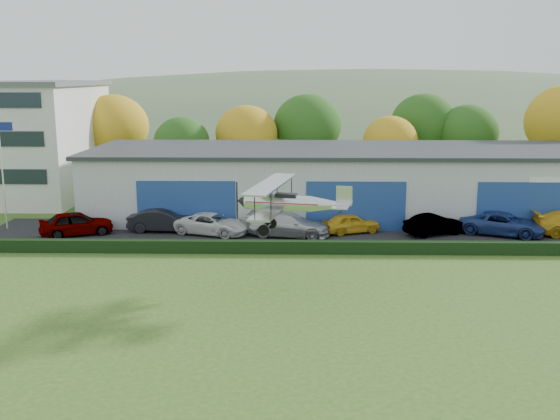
{
  "coord_description": "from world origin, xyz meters",
  "views": [
    {
      "loc": [
        0.56,
        -22.21,
        10.85
      ],
      "look_at": [
        -0.14,
        11.8,
        3.68
      ],
      "focal_mm": 40.94,
      "sensor_mm": 36.0,
      "label": 1
    }
  ],
  "objects_px": {
    "car_3": "(289,225)",
    "car_5": "(435,225)",
    "car_1": "(163,220)",
    "flagpole": "(3,164)",
    "biplane": "(288,201)",
    "car_0": "(76,223)",
    "car_4": "(351,223)",
    "hangar": "(349,181)",
    "car_6": "(503,224)",
    "car_2": "(212,224)"
  },
  "relations": [
    {
      "from": "car_2",
      "to": "car_3",
      "type": "distance_m",
      "value": 5.35
    },
    {
      "from": "flagpole",
      "to": "biplane",
      "type": "relative_size",
      "value": 1.16
    },
    {
      "from": "flagpole",
      "to": "car_2",
      "type": "xyz_separation_m",
      "value": [
        14.86,
        -1.19,
        -4.01
      ]
    },
    {
      "from": "car_0",
      "to": "flagpole",
      "type": "bearing_deg",
      "value": 49.11
    },
    {
      "from": "hangar",
      "to": "car_6",
      "type": "bearing_deg",
      "value": -34.46
    },
    {
      "from": "car_3",
      "to": "car_4",
      "type": "xyz_separation_m",
      "value": [
        4.34,
        1.04,
        -0.12
      ]
    },
    {
      "from": "car_1",
      "to": "car_2",
      "type": "relative_size",
      "value": 0.94
    },
    {
      "from": "biplane",
      "to": "car_5",
      "type": "bearing_deg",
      "value": 60.54
    },
    {
      "from": "hangar",
      "to": "flagpole",
      "type": "height_order",
      "value": "flagpole"
    },
    {
      "from": "hangar",
      "to": "biplane",
      "type": "distance_m",
      "value": 19.22
    },
    {
      "from": "car_0",
      "to": "car_1",
      "type": "xyz_separation_m",
      "value": [
        5.8,
        1.19,
        -0.03
      ]
    },
    {
      "from": "flagpole",
      "to": "car_4",
      "type": "height_order",
      "value": "flagpole"
    },
    {
      "from": "car_3",
      "to": "flagpole",
      "type": "bearing_deg",
      "value": 95.29
    },
    {
      "from": "car_0",
      "to": "car_6",
      "type": "height_order",
      "value": "car_0"
    },
    {
      "from": "car_3",
      "to": "car_4",
      "type": "distance_m",
      "value": 4.46
    },
    {
      "from": "car_2",
      "to": "hangar",
      "type": "bearing_deg",
      "value": -34.72
    },
    {
      "from": "hangar",
      "to": "biplane",
      "type": "height_order",
      "value": "biplane"
    },
    {
      "from": "car_1",
      "to": "car_5",
      "type": "height_order",
      "value": "car_1"
    },
    {
      "from": "car_3",
      "to": "car_0",
      "type": "bearing_deg",
      "value": 99.93
    },
    {
      "from": "car_2",
      "to": "car_4",
      "type": "relative_size",
      "value": 1.29
    },
    {
      "from": "car_4",
      "to": "car_6",
      "type": "height_order",
      "value": "car_6"
    },
    {
      "from": "car_0",
      "to": "biplane",
      "type": "distance_m",
      "value": 18.68
    },
    {
      "from": "car_1",
      "to": "car_4",
      "type": "bearing_deg",
      "value": -88.51
    },
    {
      "from": "biplane",
      "to": "car_1",
      "type": "bearing_deg",
      "value": 138.29
    },
    {
      "from": "car_0",
      "to": "car_5",
      "type": "bearing_deg",
      "value": -112.84
    },
    {
      "from": "car_2",
      "to": "biplane",
      "type": "relative_size",
      "value": 0.76
    },
    {
      "from": "biplane",
      "to": "flagpole",
      "type": "bearing_deg",
      "value": 160.07
    },
    {
      "from": "flagpole",
      "to": "car_2",
      "type": "relative_size",
      "value": 1.53
    },
    {
      "from": "car_3",
      "to": "car_5",
      "type": "height_order",
      "value": "car_3"
    },
    {
      "from": "flagpole",
      "to": "car_3",
      "type": "relative_size",
      "value": 1.42
    },
    {
      "from": "car_1",
      "to": "hangar",
      "type": "bearing_deg",
      "value": -62.47
    },
    {
      "from": "flagpole",
      "to": "car_1",
      "type": "bearing_deg",
      "value": -2.32
    },
    {
      "from": "hangar",
      "to": "car_6",
      "type": "xyz_separation_m",
      "value": [
        10.09,
        -6.92,
        -1.82
      ]
    },
    {
      "from": "car_0",
      "to": "car_6",
      "type": "xyz_separation_m",
      "value": [
        29.49,
        0.7,
        -0.05
      ]
    },
    {
      "from": "car_4",
      "to": "car_6",
      "type": "relative_size",
      "value": 0.72
    },
    {
      "from": "car_0",
      "to": "car_5",
      "type": "xyz_separation_m",
      "value": [
        24.83,
        0.58,
        -0.12
      ]
    },
    {
      "from": "car_5",
      "to": "car_0",
      "type": "bearing_deg",
      "value": 68.63
    },
    {
      "from": "car_1",
      "to": "car_5",
      "type": "distance_m",
      "value": 19.04
    },
    {
      "from": "car_6",
      "to": "car_3",
      "type": "bearing_deg",
      "value": 115.95
    },
    {
      "from": "car_0",
      "to": "car_4",
      "type": "relative_size",
      "value": 1.21
    },
    {
      "from": "car_4",
      "to": "car_5",
      "type": "height_order",
      "value": "car_5"
    },
    {
      "from": "car_3",
      "to": "hangar",
      "type": "bearing_deg",
      "value": -21.58
    },
    {
      "from": "car_0",
      "to": "car_5",
      "type": "relative_size",
      "value": 1.12
    },
    {
      "from": "hangar",
      "to": "car_3",
      "type": "height_order",
      "value": "hangar"
    },
    {
      "from": "flagpole",
      "to": "car_0",
      "type": "relative_size",
      "value": 1.63
    },
    {
      "from": "car_0",
      "to": "car_3",
      "type": "xyz_separation_m",
      "value": [
        14.7,
        -0.02,
        -0.02
      ]
    },
    {
      "from": "car_5",
      "to": "car_6",
      "type": "relative_size",
      "value": 0.77
    },
    {
      "from": "hangar",
      "to": "car_3",
      "type": "bearing_deg",
      "value": -121.58
    },
    {
      "from": "car_3",
      "to": "car_6",
      "type": "height_order",
      "value": "car_3"
    },
    {
      "from": "car_2",
      "to": "car_5",
      "type": "height_order",
      "value": "car_2"
    }
  ]
}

